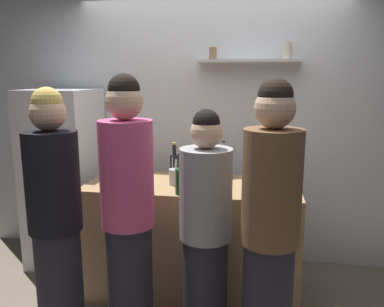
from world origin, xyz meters
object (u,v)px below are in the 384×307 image
(baking_pan, at_px, (267,182))
(person_grey_hoodie, at_px, (206,233))
(refrigerator, at_px, (64,178))
(person_brown_jacket, at_px, (270,234))
(water_bottle_plastic, at_px, (108,164))
(person_pink_top, at_px, (128,216))
(wine_bottle_green_glass, at_px, (181,180))
(utensil_holder, at_px, (175,177))
(wine_bottle_amber_glass, at_px, (213,172))
(wine_bottle_dark_glass, at_px, (174,166))
(person_blonde, at_px, (56,223))
(wine_bottle_pale_glass, at_px, (223,163))

(baking_pan, height_order, person_grey_hoodie, person_grey_hoodie)
(refrigerator, relative_size, person_brown_jacket, 0.94)
(person_grey_hoodie, bearing_deg, refrigerator, 7.48)
(person_brown_jacket, bearing_deg, water_bottle_plastic, 25.87)
(refrigerator, xyz_separation_m, baking_pan, (1.90, -0.29, 0.13))
(refrigerator, distance_m, person_pink_top, 1.48)
(wine_bottle_green_glass, bearing_deg, water_bottle_plastic, 148.40)
(baking_pan, height_order, person_pink_top, person_pink_top)
(utensil_holder, relative_size, person_grey_hoodie, 0.14)
(person_grey_hoodie, bearing_deg, wine_bottle_green_glass, -13.79)
(wine_bottle_amber_glass, relative_size, water_bottle_plastic, 1.49)
(wine_bottle_green_glass, xyz_separation_m, water_bottle_plastic, (-0.75, 0.46, -0.01))
(wine_bottle_dark_glass, height_order, person_grey_hoodie, person_grey_hoodie)
(person_brown_jacket, height_order, person_blonde, person_brown_jacket)
(wine_bottle_green_glass, height_order, wine_bottle_amber_glass, wine_bottle_amber_glass)
(utensil_holder, height_order, wine_bottle_pale_glass, wine_bottle_pale_glass)
(baking_pan, xyz_separation_m, wine_bottle_green_glass, (-0.63, -0.36, 0.08))
(person_brown_jacket, bearing_deg, wine_bottle_green_glass, 21.73)
(baking_pan, relative_size, wine_bottle_amber_glass, 1.04)
(person_brown_jacket, bearing_deg, utensil_holder, 14.51)
(utensil_holder, xyz_separation_m, water_bottle_plastic, (-0.65, 0.21, 0.03))
(wine_bottle_dark_glass, bearing_deg, utensil_holder, -75.28)
(wine_bottle_green_glass, bearing_deg, wine_bottle_amber_glass, 44.55)
(water_bottle_plastic, bearing_deg, person_pink_top, -61.20)
(refrigerator, xyz_separation_m, wine_bottle_pale_glass, (1.53, -0.07, 0.22))
(baking_pan, height_order, wine_bottle_green_glass, wine_bottle_green_glass)
(water_bottle_plastic, bearing_deg, utensil_holder, -17.62)
(person_brown_jacket, relative_size, person_grey_hoodie, 1.12)
(wine_bottle_dark_glass, relative_size, wine_bottle_pale_glass, 1.00)
(wine_bottle_amber_glass, height_order, person_grey_hoodie, person_grey_hoodie)
(person_grey_hoodie, bearing_deg, wine_bottle_amber_glass, -47.89)
(utensil_holder, distance_m, water_bottle_plastic, 0.69)
(utensil_holder, bearing_deg, wine_bottle_amber_glass, -8.13)
(refrigerator, xyz_separation_m, water_bottle_plastic, (0.52, -0.19, 0.20))
(wine_bottle_dark_glass, xyz_separation_m, water_bottle_plastic, (-0.62, 0.07, -0.02))
(wine_bottle_green_glass, distance_m, person_pink_top, 0.52)
(wine_bottle_pale_glass, relative_size, wine_bottle_amber_glass, 0.97)
(refrigerator, bearing_deg, wine_bottle_amber_glass, -16.47)
(utensil_holder, height_order, person_pink_top, person_pink_top)
(refrigerator, bearing_deg, utensil_holder, -18.55)
(utensil_holder, xyz_separation_m, wine_bottle_pale_glass, (0.35, 0.32, 0.06))
(refrigerator, distance_m, water_bottle_plastic, 0.59)
(person_pink_top, bearing_deg, wine_bottle_amber_glass, 99.81)
(utensil_holder, xyz_separation_m, wine_bottle_dark_glass, (-0.04, 0.14, 0.05))
(wine_bottle_pale_glass, relative_size, person_blonde, 0.18)
(refrigerator, relative_size, utensil_holder, 7.65)
(refrigerator, bearing_deg, wine_bottle_green_glass, -27.00)
(refrigerator, distance_m, wine_bottle_green_glass, 1.44)
(water_bottle_plastic, height_order, person_grey_hoodie, person_grey_hoodie)
(wine_bottle_green_glass, relative_size, person_brown_jacket, 0.17)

